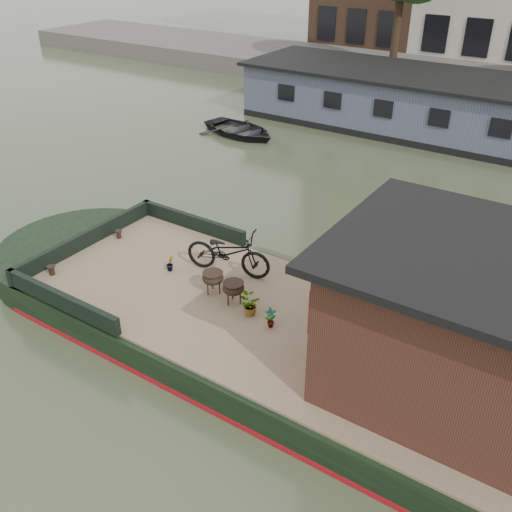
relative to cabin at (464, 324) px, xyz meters
The scene contains 15 objects.
ground 2.88m from the cabin, behind, with size 120.00×120.00×0.00m, color #2D3320.
houseboat_hull 3.87m from the cabin, behind, with size 14.01×4.02×0.60m.
houseboat_deck 2.52m from the cabin, behind, with size 11.80×3.80×0.05m, color #876F53.
bow_bulwark 7.33m from the cabin, behind, with size 3.00×4.00×0.35m.
cabin is the anchor object (origin of this frame).
bicycle 4.96m from the cabin, behind, with size 0.63×1.81×0.95m, color black.
potted_plant_a 3.31m from the cabin, behind, with size 0.21×0.14×0.40m, color brown.
potted_plant_b 5.99m from the cabin, behind, with size 0.18×0.14×0.32m, color maroon.
potted_plant_c 3.80m from the cabin, behind, with size 0.37×0.32×0.41m, color #B15E33.
potted_plant_d 3.05m from the cabin, 143.86° to the left, with size 0.27×0.27×0.49m, color #9C4F2A.
brazier_front 4.23m from the cabin, behind, with size 0.42×0.42×0.45m, color black, non-canonical shape.
brazier_rear 4.75m from the cabin, behind, with size 0.42×0.42×0.45m, color black, non-canonical shape.
bollard_port 7.89m from the cabin, behind, with size 0.16×0.16×0.19m, color black.
bollard_stbd 7.97m from the cabin, behind, with size 0.17×0.17×0.20m, color black.
dinghy 14.68m from the cabin, 137.96° to the left, with size 2.27×3.18×0.66m, color black.
Camera 1 is at (3.34, -7.14, 6.85)m, focal length 40.00 mm.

